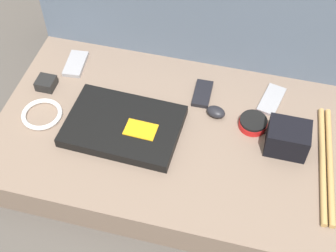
{
  "coord_description": "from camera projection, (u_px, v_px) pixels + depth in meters",
  "views": [
    {
      "loc": [
        0.21,
        -0.82,
        1.18
      ],
      "look_at": [
        0.0,
        0.0,
        0.13
      ],
      "focal_mm": 50.0,
      "sensor_mm": 36.0,
      "label": 1
    }
  ],
  "objects": [
    {
      "name": "ground_plane",
      "position": [
        168.0,
        152.0,
        1.45
      ],
      "size": [
        8.0,
        8.0,
        0.0
      ],
      "primitive_type": "plane",
      "color": "#4C4742"
    },
    {
      "name": "couch_seat",
      "position": [
        168.0,
        141.0,
        1.41
      ],
      "size": [
        1.02,
        0.61,
        0.11
      ],
      "color": "#7A6656",
      "rests_on": "ground_plane"
    },
    {
      "name": "couch_backrest",
      "position": [
        199.0,
        9.0,
        1.51
      ],
      "size": [
        1.02,
        0.2,
        0.49
      ],
      "color": "slate",
      "rests_on": "ground_plane"
    },
    {
      "name": "laptop",
      "position": [
        124.0,
        126.0,
        1.36
      ],
      "size": [
        0.34,
        0.24,
        0.03
      ],
      "rotation": [
        0.0,
        0.0,
        -0.03
      ],
      "color": "black",
      "rests_on": "couch_seat"
    },
    {
      "name": "computer_mouse",
      "position": [
        216.0,
        112.0,
        1.39
      ],
      "size": [
        0.07,
        0.05,
        0.03
      ],
      "rotation": [
        0.0,
        0.0,
        -0.25
      ],
      "color": "black",
      "rests_on": "couch_seat"
    },
    {
      "name": "speaker_puck",
      "position": [
        253.0,
        123.0,
        1.37
      ],
      "size": [
        0.08,
        0.08,
        0.03
      ],
      "color": "red",
      "rests_on": "couch_seat"
    },
    {
      "name": "phone_silver",
      "position": [
        76.0,
        64.0,
        1.53
      ],
      "size": [
        0.07,
        0.12,
        0.01
      ],
      "rotation": [
        0.0,
        0.0,
        0.09
      ],
      "color": "#99999E",
      "rests_on": "couch_seat"
    },
    {
      "name": "phone_black",
      "position": [
        272.0,
        100.0,
        1.44
      ],
      "size": [
        0.08,
        0.13,
        0.01
      ],
      "rotation": [
        0.0,
        0.0,
        -0.22
      ],
      "color": "#99999E",
      "rests_on": "couch_seat"
    },
    {
      "name": "phone_small",
      "position": [
        202.0,
        94.0,
        1.45
      ],
      "size": [
        0.05,
        0.11,
        0.01
      ],
      "rotation": [
        0.0,
        0.0,
        0.03
      ],
      "color": "black",
      "rests_on": "couch_seat"
    },
    {
      "name": "camera_pouch",
      "position": [
        288.0,
        138.0,
        1.3
      ],
      "size": [
        0.12,
        0.09,
        0.09
      ],
      "color": "black",
      "rests_on": "couch_seat"
    },
    {
      "name": "charger_brick",
      "position": [
        46.0,
        83.0,
        1.47
      ],
      "size": [
        0.06,
        0.06,
        0.03
      ],
      "color": "black",
      "rests_on": "couch_seat"
    },
    {
      "name": "cable_coil",
      "position": [
        42.0,
        114.0,
        1.4
      ],
      "size": [
        0.12,
        0.12,
        0.01
      ],
      "color": "white",
      "rests_on": "couch_seat"
    },
    {
      "name": "drumstick_pair",
      "position": [
        326.0,
        163.0,
        1.28
      ],
      "size": [
        0.06,
        0.39,
        0.02
      ],
      "rotation": [
        0.0,
        0.0,
        0.06
      ],
      "color": "tan",
      "rests_on": "couch_seat"
    }
  ]
}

